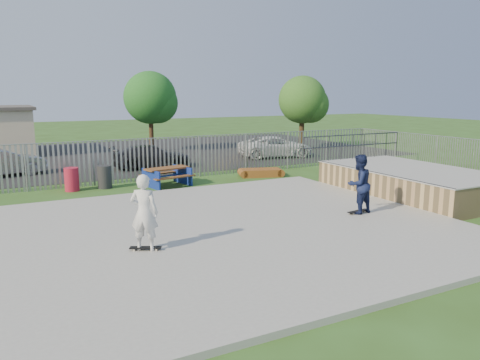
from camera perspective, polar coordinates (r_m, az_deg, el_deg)
name	(u,v)px	position (r m, az deg, el deg)	size (l,w,h in m)	color
ground	(205,234)	(13.80, -4.28, -6.64)	(120.00, 120.00, 0.00)	#314F1B
concrete_slab	(205,232)	(13.78, -4.28, -6.34)	(15.00, 12.00, 0.15)	gray
quarter_pipe	(412,182)	(20.03, 20.18, -0.19)	(5.50, 7.05, 2.19)	tan
fence	(181,174)	(18.08, -7.19, 0.70)	(26.04, 16.02, 2.00)	gray
picnic_table	(167,176)	(21.00, -8.87, 0.43)	(2.24, 1.97, 0.82)	brown
funbox	(261,173)	(23.16, 2.57, 0.90)	(2.04, 1.44, 0.37)	brown
trash_bin_red	(72,179)	(20.89, -19.83, 0.07)	(0.59, 0.59, 0.99)	#AE1A33
trash_bin_grey	(105,177)	(21.05, -16.17, 0.37)	(0.59, 0.59, 0.99)	#272729
parking_lot	(88,157)	(31.81, -18.02, 2.72)	(40.00, 18.00, 0.02)	black
car_silver	(1,163)	(25.81, -27.09, 1.90)	(1.44, 4.12, 1.36)	#A7A8AC
car_dark	(152,157)	(26.04, -10.73, 2.83)	(1.75, 4.30, 1.25)	black
car_white	(276,147)	(30.01, 4.38, 4.07)	(2.21, 4.78, 1.33)	white
tree_mid	(150,98)	(33.11, -10.90, 9.81)	(3.59, 3.59, 5.55)	#422D1A
tree_right	(302,100)	(34.63, 7.61, 9.65)	(3.44, 3.44, 5.30)	#412F1A
skateboard_a	(357,212)	(16.02, 14.13, -3.80)	(0.82, 0.30, 0.08)	black
skateboard_b	(146,249)	(12.23, -11.43, -8.19)	(0.81, 0.53, 0.08)	black
skater_navy	(359,184)	(15.82, 14.28, -0.49)	(0.95, 0.74, 1.96)	#151E44
skater_white	(144,213)	(11.96, -11.60, -3.91)	(0.71, 0.47, 1.96)	silver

